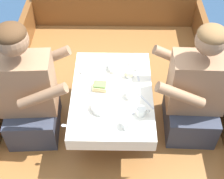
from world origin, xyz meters
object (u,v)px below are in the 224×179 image
object	(u,v)px
person_starboard	(195,94)
sandwich	(100,86)
person_port	(28,94)
coffee_cup_port	(131,93)
coffee_cup_center	(141,111)
coffee_cup_starboard	(127,124)
tin_can	(129,73)

from	to	relation	value
person_starboard	sandwich	bearing A→B (deg)	-1.24
person_port	coffee_cup_port	size ratio (longest dim) A/B	9.49
person_port	coffee_cup_center	bearing A→B (deg)	-14.41
coffee_cup_starboard	coffee_cup_port	bearing A→B (deg)	82.54
person_port	coffee_cup_center	world-z (taller)	person_port
coffee_cup_starboard	tin_can	distance (m)	0.47
coffee_cup_center	sandwich	bearing A→B (deg)	141.60
person_port	sandwich	xyz separation A→B (m)	(0.50, 0.07, 0.01)
person_starboard	coffee_cup_port	world-z (taller)	person_starboard
coffee_cup_port	coffee_cup_starboard	xyz separation A→B (m)	(-0.03, -0.26, -0.00)
person_port	coffee_cup_center	size ratio (longest dim) A/B	10.57
coffee_cup_starboard	coffee_cup_center	distance (m)	0.14
person_port	coffee_cup_port	xyz separation A→B (m)	(0.72, 0.01, 0.01)
person_port	tin_can	distance (m)	0.75
coffee_cup_starboard	coffee_cup_center	xyz separation A→B (m)	(0.10, 0.10, 0.00)
person_starboard	sandwich	distance (m)	0.68
coffee_cup_port	person_port	bearing A→B (deg)	-179.51
person_starboard	tin_can	world-z (taller)	person_starboard
person_starboard	person_port	bearing A→B (deg)	3.40
coffee_cup_center	tin_can	bearing A→B (deg)	101.13
sandwich	coffee_cup_center	bearing A→B (deg)	-38.40
tin_can	sandwich	bearing A→B (deg)	-145.95
coffee_cup_center	tin_can	world-z (taller)	same
person_port	tin_can	xyz separation A→B (m)	(0.72, 0.21, 0.01)
person_port	tin_can	size ratio (longest dim) A/B	14.51
coffee_cup_port	sandwich	bearing A→B (deg)	163.72
coffee_cup_port	coffee_cup_starboard	world-z (taller)	coffee_cup_port
coffee_cup_center	coffee_cup_starboard	bearing A→B (deg)	-134.51
sandwich	coffee_cup_center	xyz separation A→B (m)	(0.28, -0.22, -0.00)
sandwich	coffee_cup_starboard	size ratio (longest dim) A/B	1.08
sandwich	person_port	bearing A→B (deg)	-172.10
sandwich	person_starboard	bearing A→B (deg)	-2.89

